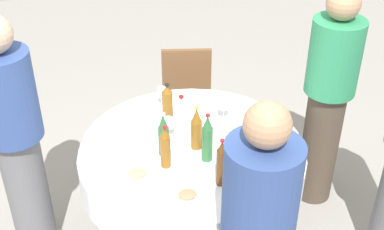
# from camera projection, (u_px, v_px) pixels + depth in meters

# --- Properties ---
(ground_plane) EXTENTS (10.00, 10.00, 0.00)m
(ground_plane) POSITION_uv_depth(u_px,v_px,m) (192.00, 229.00, 3.61)
(ground_plane) COLOR gray
(dining_table) EXTENTS (1.43, 1.43, 0.74)m
(dining_table) POSITION_uv_depth(u_px,v_px,m) (192.00, 163.00, 3.29)
(dining_table) COLOR white
(dining_table) RESTS_ON ground_plane
(bottle_amber_front) EXTENTS (0.07, 0.07, 0.27)m
(bottle_amber_front) POSITION_uv_depth(u_px,v_px,m) (167.00, 103.00, 3.37)
(bottle_amber_front) COLOR #8C5619
(bottle_amber_front) RESTS_ON dining_table
(bottle_amber_outer) EXTENTS (0.07, 0.07, 0.29)m
(bottle_amber_outer) POSITION_uv_depth(u_px,v_px,m) (196.00, 129.00, 3.11)
(bottle_amber_outer) COLOR #8C5619
(bottle_amber_outer) RESTS_ON dining_table
(bottle_amber_right) EXTENTS (0.06, 0.06, 0.28)m
(bottle_amber_right) POSITION_uv_depth(u_px,v_px,m) (165.00, 148.00, 2.96)
(bottle_amber_right) COLOR #8C5619
(bottle_amber_right) RESTS_ON dining_table
(bottle_green_inner) EXTENTS (0.07, 0.07, 0.29)m
(bottle_green_inner) POSITION_uv_depth(u_px,v_px,m) (164.00, 136.00, 3.05)
(bottle_green_inner) COLOR #2D6B38
(bottle_green_inner) RESTS_ON dining_table
(bottle_green_west) EXTENTS (0.07, 0.07, 0.32)m
(bottle_green_west) POSITION_uv_depth(u_px,v_px,m) (207.00, 139.00, 3.00)
(bottle_green_west) COLOR #2D6B38
(bottle_green_west) RESTS_ON dining_table
(bottle_clear_mid) EXTENTS (0.07, 0.07, 0.26)m
(bottle_clear_mid) POSITION_uv_depth(u_px,v_px,m) (181.00, 115.00, 3.27)
(bottle_clear_mid) COLOR silver
(bottle_clear_mid) RESTS_ON dining_table
(bottle_brown_far) EXTENTS (0.06, 0.06, 0.30)m
(bottle_brown_far) POSITION_uv_depth(u_px,v_px,m) (222.00, 163.00, 2.82)
(bottle_brown_far) COLOR #593314
(bottle_brown_far) RESTS_ON dining_table
(wine_glass_inner) EXTENTS (0.07, 0.07, 0.14)m
(wine_glass_inner) POSITION_uv_depth(u_px,v_px,m) (224.00, 105.00, 3.40)
(wine_glass_inner) COLOR white
(wine_glass_inner) RESTS_ON dining_table
(wine_glass_west) EXTENTS (0.07, 0.07, 0.14)m
(wine_glass_west) POSITION_uv_depth(u_px,v_px,m) (168.00, 124.00, 3.23)
(wine_glass_west) COLOR white
(wine_glass_west) RESTS_ON dining_table
(wine_glass_mid) EXTENTS (0.06, 0.06, 0.13)m
(wine_glass_mid) POSITION_uv_depth(u_px,v_px,m) (162.00, 92.00, 3.57)
(wine_glass_mid) COLOR white
(wine_glass_mid) RESTS_ON dining_table
(plate_north) EXTENTS (0.26, 0.26, 0.04)m
(plate_north) POSITION_uv_depth(u_px,v_px,m) (243.00, 166.00, 3.00)
(plate_north) COLOR white
(plate_north) RESTS_ON dining_table
(plate_east) EXTENTS (0.23, 0.23, 0.04)m
(plate_east) POSITION_uv_depth(u_px,v_px,m) (188.00, 196.00, 2.78)
(plate_east) COLOR white
(plate_east) RESTS_ON dining_table
(plate_south) EXTENTS (0.24, 0.24, 0.04)m
(plate_south) POSITION_uv_depth(u_px,v_px,m) (137.00, 175.00, 2.93)
(plate_south) COLOR white
(plate_south) RESTS_ON dining_table
(spoon_outer) EXTENTS (0.18, 0.07, 0.00)m
(spoon_outer) POSITION_uv_depth(u_px,v_px,m) (250.00, 131.00, 3.32)
(spoon_outer) COLOR silver
(spoon_outer) RESTS_ON dining_table
(knife_right) EXTENTS (0.14, 0.14, 0.00)m
(knife_right) POSITION_uv_depth(u_px,v_px,m) (123.00, 122.00, 3.42)
(knife_right) COLOR silver
(knife_right) RESTS_ON dining_table
(knife_inner) EXTENTS (0.18, 0.04, 0.00)m
(knife_inner) POSITION_uv_depth(u_px,v_px,m) (248.00, 112.00, 3.52)
(knife_inner) COLOR silver
(knife_inner) RESTS_ON dining_table
(person_outer) EXTENTS (0.34, 0.34, 1.64)m
(person_outer) POSITION_uv_depth(u_px,v_px,m) (16.00, 139.00, 3.05)
(person_outer) COLOR slate
(person_outer) RESTS_ON ground_plane
(person_right) EXTENTS (0.34, 0.34, 1.62)m
(person_right) POSITION_uv_depth(u_px,v_px,m) (328.00, 98.00, 3.47)
(person_right) COLOR #4C3F33
(person_right) RESTS_ON ground_plane
(chair_mid) EXTENTS (0.46, 0.46, 0.87)m
(chair_mid) POSITION_uv_depth(u_px,v_px,m) (186.00, 82.00, 4.33)
(chair_mid) COLOR brown
(chair_mid) RESTS_ON ground_plane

